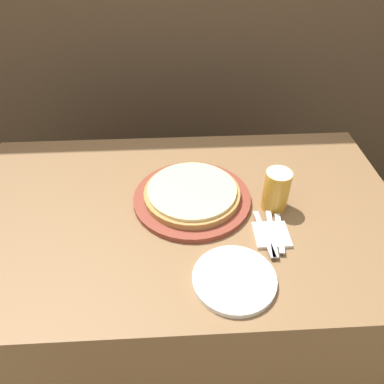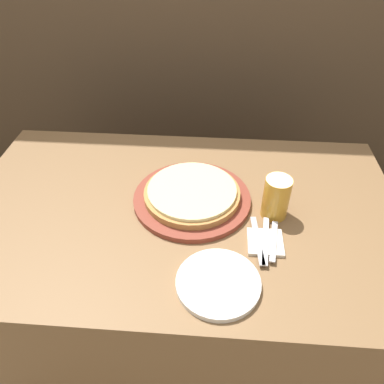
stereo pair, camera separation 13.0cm
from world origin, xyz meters
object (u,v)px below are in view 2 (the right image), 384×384
object	(u,v)px
beer_glass	(276,196)
fork	(257,240)
dinner_knife	(266,240)
spoon	(274,241)
dinner_plate	(218,283)
pizza_on_board	(192,195)

from	to	relation	value
beer_glass	fork	distance (m)	0.17
dinner_knife	beer_glass	bearing A→B (deg)	74.86
fork	spoon	distance (m)	0.05
dinner_plate	spoon	bearing A→B (deg)	44.74
dinner_plate	dinner_knife	bearing A→B (deg)	49.32
dinner_knife	spoon	size ratio (longest dim) A/B	1.18
dinner_plate	fork	size ratio (longest dim) A/B	1.18
fork	spoon	bearing A→B (deg)	0.00
dinner_plate	pizza_on_board	bearing A→B (deg)	105.87
dinner_plate	dinner_knife	world-z (taller)	dinner_plate
beer_glass	spoon	xyz separation A→B (m)	(-0.01, -0.14, -0.07)
beer_glass	spoon	distance (m)	0.15
beer_glass	fork	size ratio (longest dim) A/B	0.73
pizza_on_board	dinner_plate	world-z (taller)	pizza_on_board
fork	dinner_knife	world-z (taller)	same
pizza_on_board	beer_glass	world-z (taller)	beer_glass
pizza_on_board	spoon	xyz separation A→B (m)	(0.27, -0.19, -0.01)
dinner_plate	fork	world-z (taller)	dinner_plate
dinner_plate	spoon	distance (m)	0.24
pizza_on_board	fork	xyz separation A→B (m)	(0.22, -0.19, -0.01)
beer_glass	fork	world-z (taller)	beer_glass
pizza_on_board	spoon	distance (m)	0.33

